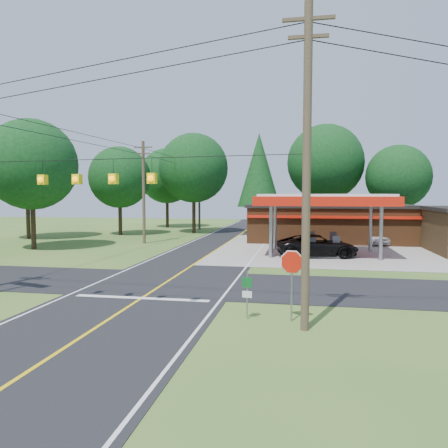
% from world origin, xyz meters
% --- Properties ---
extents(ground, '(120.00, 120.00, 0.00)m').
position_xyz_m(ground, '(0.00, 0.00, 0.00)').
color(ground, '#396222').
rests_on(ground, ground).
extents(main_highway, '(8.00, 120.00, 0.02)m').
position_xyz_m(main_highway, '(0.00, 0.00, 0.01)').
color(main_highway, black).
rests_on(main_highway, ground).
extents(cross_road, '(70.00, 7.00, 0.02)m').
position_xyz_m(cross_road, '(0.00, 0.00, 0.01)').
color(cross_road, black).
rests_on(cross_road, ground).
extents(lane_center_yellow, '(0.15, 110.00, 0.00)m').
position_xyz_m(lane_center_yellow, '(0.00, 0.00, 0.03)').
color(lane_center_yellow, yellow).
rests_on(lane_center_yellow, main_highway).
extents(gas_canopy, '(10.60, 7.40, 4.88)m').
position_xyz_m(gas_canopy, '(9.00, 13.00, 4.27)').
color(gas_canopy, gray).
rests_on(gas_canopy, ground).
extents(convenience_store, '(16.40, 7.55, 3.80)m').
position_xyz_m(convenience_store, '(10.00, 22.98, 1.92)').
color(convenience_store, brown).
rests_on(convenience_store, ground).
extents(utility_pole_near_right, '(1.80, 0.30, 11.50)m').
position_xyz_m(utility_pole_near_right, '(7.50, -7.00, 5.96)').
color(utility_pole_near_right, '#473828').
rests_on(utility_pole_near_right, ground).
extents(utility_pole_far_left, '(1.80, 0.30, 10.00)m').
position_xyz_m(utility_pole_far_left, '(-8.00, 18.00, 5.20)').
color(utility_pole_far_left, '#473828').
rests_on(utility_pole_far_left, ground).
extents(utility_pole_north, '(0.30, 0.30, 9.50)m').
position_xyz_m(utility_pole_north, '(-6.50, 35.00, 4.75)').
color(utility_pole_north, '#473828').
rests_on(utility_pole_north, ground).
extents(overhead_beacons, '(17.04, 2.04, 1.03)m').
position_xyz_m(overhead_beacons, '(-1.00, -6.00, 6.21)').
color(overhead_beacons, black).
rests_on(overhead_beacons, ground).
extents(treeline_backdrop, '(70.27, 51.59, 13.30)m').
position_xyz_m(treeline_backdrop, '(0.82, 24.01, 7.49)').
color(treeline_backdrop, '#332316').
rests_on(treeline_backdrop, ground).
extents(suv_car, '(7.12, 7.12, 1.72)m').
position_xyz_m(suv_car, '(8.50, 11.60, 0.86)').
color(suv_car, black).
rests_on(suv_car, ground).
extents(sedan_car, '(5.93, 5.93, 1.53)m').
position_xyz_m(sedan_car, '(13.82, 21.00, 0.77)').
color(sedan_car, silver).
rests_on(sedan_car, ground).
extents(octagonal_stop_sign, '(0.93, 0.27, 2.78)m').
position_xyz_m(octagonal_stop_sign, '(7.00, -6.01, 2.09)').
color(octagonal_stop_sign, gray).
rests_on(octagonal_stop_sign, ground).
extents(route_sign_post, '(0.39, 0.11, 1.90)m').
position_xyz_m(route_sign_post, '(5.29, -6.02, 1.12)').
color(route_sign_post, gray).
rests_on(route_sign_post, ground).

